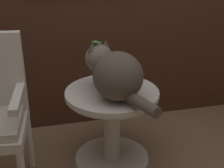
{
  "coord_description": "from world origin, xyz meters",
  "views": [
    {
      "loc": [
        -0.37,
        -1.71,
        1.42
      ],
      "look_at": [
        0.08,
        0.12,
        0.61
      ],
      "focal_mm": 49.55,
      "sensor_mm": 36.0,
      "label": 1
    }
  ],
  "objects": [
    {
      "name": "cat",
      "position": [
        0.08,
        0.03,
        0.72
      ],
      "size": [
        0.4,
        0.65,
        0.33
      ],
      "color": "brown",
      "rests_on": "wicker_side_table"
    },
    {
      "name": "pewter_vase_with_ivy",
      "position": [
        0.04,
        0.24,
        0.65
      ],
      "size": [
        0.13,
        0.13,
        0.32
      ],
      "color": "gray",
      "rests_on": "wicker_side_table"
    },
    {
      "name": "wicker_side_table",
      "position": [
        0.08,
        0.12,
        0.37
      ],
      "size": [
        0.63,
        0.63,
        0.56
      ],
      "color": "silver",
      "rests_on": "ground_plane"
    }
  ]
}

